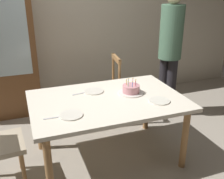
{
  "coord_description": "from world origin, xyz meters",
  "views": [
    {
      "loc": [
        -0.83,
        -2.41,
        1.87
      ],
      "look_at": [
        0.05,
        0.0,
        0.84
      ],
      "focal_mm": 42.26,
      "sensor_mm": 36.0,
      "label": 1
    }
  ],
  "objects_px": {
    "dining_table": "(108,106)",
    "birthday_cake": "(131,90)",
    "plate_far_side": "(94,91)",
    "person_guest": "(170,47)",
    "chair_spindle_back": "(104,91)",
    "plate_near_celebrant": "(71,115)",
    "plate_near_guest": "(159,101)"
  },
  "relations": [
    {
      "from": "chair_spindle_back",
      "to": "person_guest",
      "type": "xyz_separation_m",
      "value": [
        0.94,
        -0.12,
        0.58
      ]
    },
    {
      "from": "plate_far_side",
      "to": "person_guest",
      "type": "bearing_deg",
      "value": 21.24
    },
    {
      "from": "plate_near_celebrant",
      "to": "chair_spindle_back",
      "type": "bearing_deg",
      "value": 57.73
    },
    {
      "from": "chair_spindle_back",
      "to": "plate_near_celebrant",
      "type": "bearing_deg",
      "value": -122.27
    },
    {
      "from": "plate_near_celebrant",
      "to": "dining_table",
      "type": "bearing_deg",
      "value": 28.73
    },
    {
      "from": "plate_near_celebrant",
      "to": "chair_spindle_back",
      "type": "distance_m",
      "value": 1.33
    },
    {
      "from": "birthday_cake",
      "to": "dining_table",
      "type": "bearing_deg",
      "value": -168.96
    },
    {
      "from": "plate_near_guest",
      "to": "chair_spindle_back",
      "type": "height_order",
      "value": "chair_spindle_back"
    },
    {
      "from": "dining_table",
      "to": "plate_near_guest",
      "type": "height_order",
      "value": "plate_near_guest"
    },
    {
      "from": "dining_table",
      "to": "chair_spindle_back",
      "type": "bearing_deg",
      "value": 73.67
    },
    {
      "from": "birthday_cake",
      "to": "chair_spindle_back",
      "type": "height_order",
      "value": "chair_spindle_back"
    },
    {
      "from": "birthday_cake",
      "to": "plate_far_side",
      "type": "relative_size",
      "value": 1.27
    },
    {
      "from": "person_guest",
      "to": "dining_table",
      "type": "bearing_deg",
      "value": -148.25
    },
    {
      "from": "chair_spindle_back",
      "to": "plate_near_guest",
      "type": "bearing_deg",
      "value": -78.04
    },
    {
      "from": "birthday_cake",
      "to": "plate_near_guest",
      "type": "xyz_separation_m",
      "value": [
        0.19,
        -0.3,
        -0.04
      ]
    },
    {
      "from": "birthday_cake",
      "to": "plate_far_side",
      "type": "height_order",
      "value": "birthday_cake"
    },
    {
      "from": "plate_near_celebrant",
      "to": "birthday_cake",
      "type": "bearing_deg",
      "value": 22.13
    },
    {
      "from": "dining_table",
      "to": "birthday_cake",
      "type": "height_order",
      "value": "birthday_cake"
    },
    {
      "from": "plate_near_guest",
      "to": "chair_spindle_back",
      "type": "xyz_separation_m",
      "value": [
        -0.23,
        1.1,
        -0.28
      ]
    },
    {
      "from": "chair_spindle_back",
      "to": "person_guest",
      "type": "distance_m",
      "value": 1.11
    },
    {
      "from": "dining_table",
      "to": "birthday_cake",
      "type": "relative_size",
      "value": 5.76
    },
    {
      "from": "dining_table",
      "to": "plate_far_side",
      "type": "xyz_separation_m",
      "value": [
        -0.08,
        0.24,
        0.09
      ]
    },
    {
      "from": "plate_far_side",
      "to": "plate_near_guest",
      "type": "distance_m",
      "value": 0.74
    },
    {
      "from": "plate_near_guest",
      "to": "chair_spindle_back",
      "type": "distance_m",
      "value": 1.16
    },
    {
      "from": "chair_spindle_back",
      "to": "birthday_cake",
      "type": "bearing_deg",
      "value": -86.76
    },
    {
      "from": "dining_table",
      "to": "plate_near_celebrant",
      "type": "relative_size",
      "value": 7.33
    },
    {
      "from": "person_guest",
      "to": "birthday_cake",
      "type": "bearing_deg",
      "value": -142.81
    },
    {
      "from": "plate_near_guest",
      "to": "person_guest",
      "type": "distance_m",
      "value": 1.25
    },
    {
      "from": "dining_table",
      "to": "plate_near_celebrant",
      "type": "height_order",
      "value": "plate_near_celebrant"
    },
    {
      "from": "plate_near_guest",
      "to": "person_guest",
      "type": "bearing_deg",
      "value": 54.14
    },
    {
      "from": "birthday_cake",
      "to": "plate_near_celebrant",
      "type": "bearing_deg",
      "value": -157.87
    },
    {
      "from": "plate_near_celebrant",
      "to": "person_guest",
      "type": "height_order",
      "value": "person_guest"
    }
  ]
}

